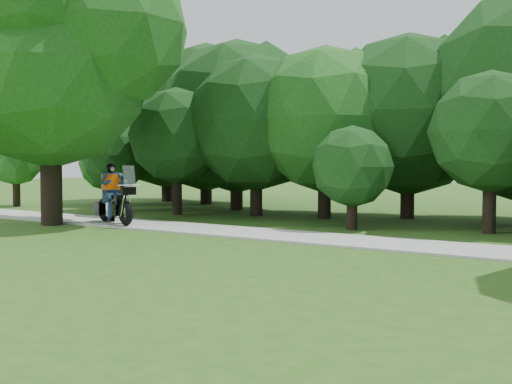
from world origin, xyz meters
The scene contains 5 objects.
ground centered at (0.00, 0.00, 0.00)m, with size 100.00×100.00×0.00m, color #305217.
walkway centered at (0.00, 8.00, 0.03)m, with size 60.00×2.20×0.06m, color #ABABA5.
tree_line centered at (1.26, 14.84, 3.69)m, with size 40.71×11.63×7.75m.
big_tree_west centered at (-10.54, 6.85, 5.76)m, with size 8.64×6.56×9.96m.
touring_motorcycle centered at (-8.88, 7.60, 0.76)m, with size 2.42×1.41×1.92m.
Camera 1 is at (6.37, -6.81, 2.13)m, focal length 45.00 mm.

